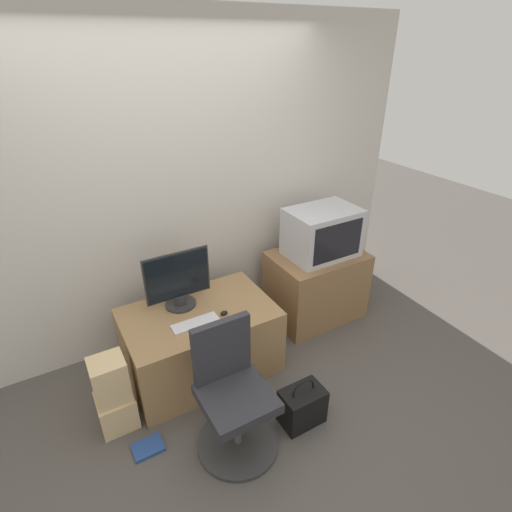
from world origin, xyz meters
The scene contains 13 objects.
ground_plane centered at (0.00, 0.00, 0.00)m, with size 12.00×12.00×0.00m, color #4C4742.
wall_back centered at (0.00, 1.32, 1.30)m, with size 4.40×0.05×2.60m.
desk centered at (-0.09, 0.73, 0.28)m, with size 1.13×0.72×0.56m.
side_stand centered at (1.14, 0.87, 0.33)m, with size 0.83×0.59×0.66m.
main_monitor centered at (-0.17, 0.88, 0.78)m, with size 0.50×0.24×0.45m.
keyboard centered at (-0.16, 0.60, 0.57)m, with size 0.34×0.11×0.01m.
mouse centered at (0.06, 0.59, 0.58)m, with size 0.06×0.04×0.04m.
crt_tv centered at (1.17, 0.86, 0.87)m, with size 0.61×0.43×0.43m.
office_chair centered at (-0.17, 0.01, 0.37)m, with size 0.54×0.54×0.89m.
cardboard_box_lower centered at (-0.81, 0.52, 0.12)m, with size 0.24×0.24×0.25m.
cardboard_box_upper centered at (-0.81, 0.52, 0.41)m, with size 0.22×0.21×0.32m.
handbag centered at (0.31, -0.10, 0.14)m, with size 0.30×0.20×0.38m.
book centered at (-0.69, 0.22, 0.01)m, with size 0.19×0.14×0.02m.
Camera 1 is at (-0.93, -1.61, 2.36)m, focal length 28.00 mm.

